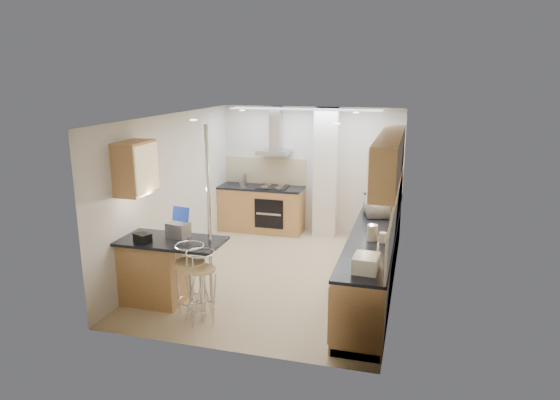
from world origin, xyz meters
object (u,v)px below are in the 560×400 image
(microwave, at_px, (377,206))
(bar_stool_near, at_px, (191,280))
(bread_bin, at_px, (366,263))
(bar_stool_end, at_px, (202,287))
(laptop, at_px, (178,230))

(microwave, height_order, bar_stool_near, microwave)
(bread_bin, bearing_deg, bar_stool_end, -176.35)
(microwave, distance_m, bread_bin, 2.42)
(bar_stool_near, relative_size, bread_bin, 2.82)
(microwave, relative_size, bar_stool_end, 0.56)
(laptop, distance_m, bar_stool_near, 0.75)
(laptop, xyz_separation_m, bar_stool_near, (0.35, -0.39, -0.54))
(bar_stool_end, bearing_deg, bar_stool_near, 100.00)
(bar_stool_end, height_order, bread_bin, bread_bin)
(microwave, bearing_deg, bar_stool_end, 127.02)
(microwave, relative_size, bread_bin, 1.54)
(microwave, xyz_separation_m, bar_stool_near, (-2.17, -2.30, -0.57))
(microwave, distance_m, laptop, 3.17)
(microwave, bearing_deg, bread_bin, 167.89)
(laptop, relative_size, bar_stool_near, 0.29)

